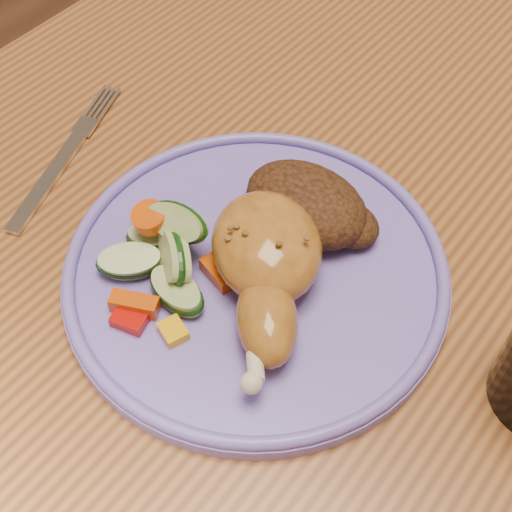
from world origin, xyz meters
name	(u,v)px	position (x,y,z in m)	size (l,w,h in m)	color
dining_table	(364,324)	(0.00, 0.00, 0.67)	(0.90, 1.40, 0.75)	brown
plate	(256,273)	(-0.07, -0.07, 0.76)	(0.29, 0.29, 0.01)	#6B5ABA
plate_rim	(256,264)	(-0.07, -0.07, 0.77)	(0.29, 0.29, 0.01)	#6B5ABA
chicken_leg	(267,263)	(-0.05, -0.07, 0.79)	(0.14, 0.16, 0.05)	#AB6C23
rice_pilaf	(309,206)	(-0.07, 0.00, 0.78)	(0.11, 0.08, 0.05)	#402210
vegetable_pile	(162,254)	(-0.12, -0.11, 0.78)	(0.11, 0.11, 0.06)	#A50A05
fork	(62,159)	(-0.28, -0.07, 0.75)	(0.07, 0.16, 0.00)	silver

